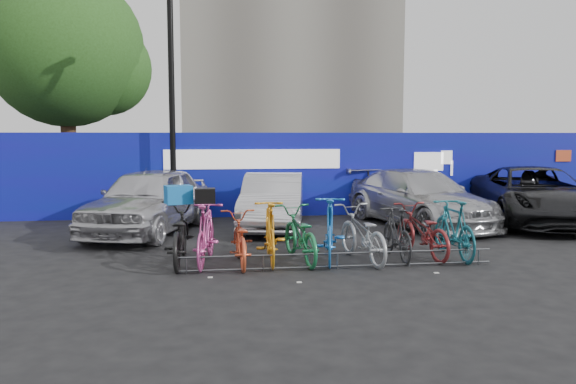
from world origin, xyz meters
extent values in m
plane|color=black|center=(0.00, 0.00, 0.00)|extent=(100.00, 100.00, 0.00)
cube|color=#0B1E99|center=(0.00, 6.00, 1.20)|extent=(22.00, 0.15, 2.40)
cube|color=white|center=(-1.00, 5.90, 1.65)|extent=(5.00, 0.02, 0.55)
cube|color=white|center=(4.20, 5.90, 1.55)|extent=(1.20, 0.02, 0.90)
cube|color=#CD4924|center=(8.50, 5.90, 1.70)|extent=(0.50, 0.02, 0.35)
cylinder|color=#382314|center=(-7.00, 10.00, 2.00)|extent=(0.50, 0.50, 4.00)
sphere|color=#244B17|center=(-7.00, 10.00, 5.20)|extent=(5.20, 5.20, 5.20)
sphere|color=#244B17|center=(-5.80, 10.30, 4.60)|extent=(3.20, 3.20, 3.20)
cylinder|color=black|center=(-3.20, 5.40, 3.00)|extent=(0.16, 0.16, 6.00)
cylinder|color=#595B60|center=(0.00, -0.60, 0.28)|extent=(5.60, 0.03, 0.03)
cylinder|color=#595B60|center=(0.00, -0.60, 0.05)|extent=(5.60, 0.03, 0.03)
cylinder|color=#595B60|center=(-2.60, -0.60, 0.14)|extent=(0.03, 0.03, 0.28)
cylinder|color=#595B60|center=(-1.30, -0.60, 0.14)|extent=(0.03, 0.03, 0.28)
cylinder|color=#595B60|center=(0.00, -0.60, 0.14)|extent=(0.03, 0.03, 0.28)
cylinder|color=#595B60|center=(1.30, -0.60, 0.14)|extent=(0.03, 0.03, 0.28)
cylinder|color=#595B60|center=(2.60, -0.60, 0.14)|extent=(0.03, 0.03, 0.28)
imported|color=silver|center=(-3.66, 3.58, 0.79)|extent=(3.16, 4.98, 1.58)
imported|color=#BCBDC2|center=(-0.66, 3.87, 0.68)|extent=(2.10, 4.31, 1.36)
imported|color=#B2B3B7|center=(3.13, 3.80, 0.72)|extent=(3.18, 5.28, 1.43)
imported|color=black|center=(6.23, 3.66, 0.75)|extent=(3.72, 5.84, 1.50)
imported|color=black|center=(-2.75, 0.18, 0.55)|extent=(0.78, 2.11, 1.10)
imported|color=#D04495|center=(-2.28, 0.03, 0.56)|extent=(0.77, 1.92, 1.12)
imported|color=#CD4C29|center=(-1.67, -0.05, 0.47)|extent=(0.68, 1.81, 0.94)
imported|color=orange|center=(-1.11, 0.05, 0.57)|extent=(0.60, 1.91, 1.14)
imported|color=#1D7A45|center=(-0.57, 0.06, 0.51)|extent=(0.93, 2.00, 1.01)
imported|color=blue|center=(-0.01, 0.02, 0.60)|extent=(0.96, 2.07, 1.20)
imported|color=#9A9DA1|center=(0.58, -0.05, 0.51)|extent=(0.99, 2.04, 1.02)
imported|color=#262729|center=(1.27, 0.02, 0.50)|extent=(0.49, 1.65, 0.99)
imported|color=maroon|center=(1.81, 0.16, 0.50)|extent=(0.96, 1.98, 1.00)
imported|color=#186270|center=(2.38, -0.02, 0.56)|extent=(0.56, 1.88, 1.12)
cube|color=blue|center=(-2.75, 0.18, 1.26)|extent=(0.54, 0.46, 0.33)
cube|color=black|center=(-2.28, 0.03, 1.25)|extent=(0.36, 0.32, 0.26)
camera|label=1|loc=(-2.13, -10.00, 2.33)|focal=35.00mm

